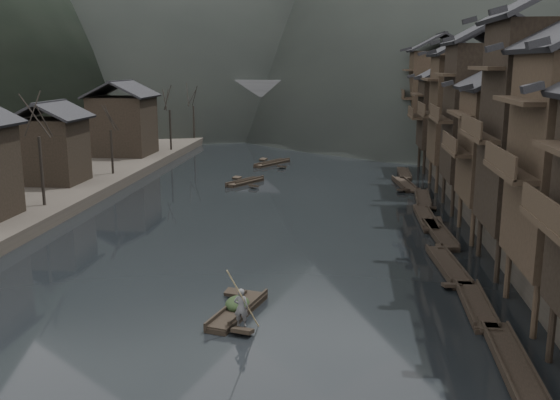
# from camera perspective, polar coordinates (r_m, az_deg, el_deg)

# --- Properties ---
(water) EXTENTS (300.00, 300.00, 0.00)m
(water) POSITION_cam_1_polar(r_m,az_deg,el_deg) (32.30, -4.99, -8.78)
(water) COLOR black
(water) RESTS_ON ground
(left_bank) EXTENTS (40.00, 200.00, 1.20)m
(left_bank) POSITION_cam_1_polar(r_m,az_deg,el_deg) (81.46, -24.14, 3.55)
(left_bank) COLOR #2D2823
(left_bank) RESTS_ON ground
(stilt_houses) EXTENTS (9.00, 67.60, 16.27)m
(stilt_houses) POSITION_cam_1_polar(r_m,az_deg,el_deg) (50.22, 19.41, 8.67)
(stilt_houses) COLOR black
(stilt_houses) RESTS_ON ground
(left_houses) EXTENTS (8.10, 53.20, 8.73)m
(left_houses) POSITION_cam_1_polar(r_m,az_deg,el_deg) (56.58, -21.87, 5.46)
(left_houses) COLOR black
(left_houses) RESTS_ON left_bank
(bare_trees) EXTENTS (3.77, 73.06, 7.53)m
(bare_trees) POSITION_cam_1_polar(r_m,az_deg,el_deg) (57.17, -17.67, 6.55)
(bare_trees) COLOR black
(bare_trees) RESTS_ON left_bank
(moored_sampans) EXTENTS (2.82, 50.06, 0.47)m
(moored_sampans) POSITION_cam_1_polar(r_m,az_deg,el_deg) (45.95, 13.77, -2.37)
(moored_sampans) COLOR black
(moored_sampans) RESTS_ON water
(midriver_boats) EXTENTS (10.01, 34.91, 0.45)m
(midriver_boats) POSITION_cam_1_polar(r_m,az_deg,el_deg) (75.33, 0.61, 3.69)
(midriver_boats) COLOR black
(midriver_boats) RESTS_ON water
(stone_bridge) EXTENTS (40.00, 6.00, 9.00)m
(stone_bridge) POSITION_cam_1_polar(r_m,az_deg,el_deg) (101.91, 2.85, 8.74)
(stone_bridge) COLOR #4C4C4F
(stone_bridge) RESTS_ON ground
(hero_sampan) EXTENTS (2.30, 5.33, 0.44)m
(hero_sampan) POSITION_cam_1_polar(r_m,az_deg,el_deg) (30.02, -3.87, -10.04)
(hero_sampan) COLOR black
(hero_sampan) RESTS_ON water
(cargo_heap) EXTENTS (1.16, 1.52, 0.70)m
(cargo_heap) POSITION_cam_1_polar(r_m,az_deg,el_deg) (30.02, -3.93, -8.83)
(cargo_heap) COLOR black
(cargo_heap) RESTS_ON hero_sampan
(boatman) EXTENTS (0.67, 0.46, 1.78)m
(boatman) POSITION_cam_1_polar(r_m,az_deg,el_deg) (27.88, -3.58, -9.34)
(boatman) COLOR #4E4F51
(boatman) RESTS_ON hero_sampan
(bamboo_pole) EXTENTS (1.40, 1.57, 3.55)m
(bamboo_pole) POSITION_cam_1_polar(r_m,az_deg,el_deg) (26.98, -3.23, -4.09)
(bamboo_pole) COLOR #8C7A51
(bamboo_pole) RESTS_ON boatman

